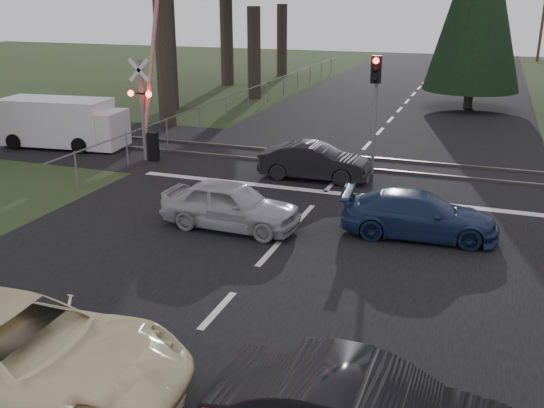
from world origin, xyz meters
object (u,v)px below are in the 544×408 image
at_px(dark_car_far, 314,162).
at_px(white_van, 65,123).
at_px(utility_pole_far, 544,10).
at_px(traffic_signal_center, 375,95).
at_px(cream_coupe, 9,354).
at_px(silver_car, 231,205).
at_px(blue_sedan, 419,215).
at_px(crossing_signal, 148,107).

distance_m(dark_car_far, white_van, 11.00).
relative_size(utility_pole_far, dark_car_far, 2.42).
height_order(traffic_signal_center, dark_car_far, traffic_signal_center).
distance_m(traffic_signal_center, cream_coupe, 14.69).
height_order(dark_car_far, white_van, white_van).
relative_size(silver_car, white_van, 0.72).
relative_size(cream_coupe, dark_car_far, 1.53).
distance_m(silver_car, dark_car_far, 5.28).
bearing_deg(blue_sedan, silver_car, 97.85).
bearing_deg(silver_car, traffic_signal_center, -19.82).
height_order(utility_pole_far, silver_car, utility_pole_far).
xyz_separation_m(traffic_signal_center, cream_coupe, (-2.80, -14.28, -2.01)).
xyz_separation_m(silver_car, dark_car_far, (0.83, 5.21, -0.03)).
distance_m(blue_sedan, white_van, 15.80).
height_order(blue_sedan, white_van, white_van).
bearing_deg(traffic_signal_center, crossing_signal, -173.85).
xyz_separation_m(cream_coupe, white_van, (-9.89, 14.15, 0.22)).
xyz_separation_m(crossing_signal, traffic_signal_center, (8.27, 0.89, 0.75)).
relative_size(dark_car_far, white_van, 0.71).
relative_size(silver_car, blue_sedan, 0.95).
xyz_separation_m(silver_car, white_van, (-10.11, 6.24, 0.36)).
bearing_deg(traffic_signal_center, blue_sedan, -66.79).
relative_size(traffic_signal_center, blue_sedan, 1.02).
relative_size(crossing_signal, silver_car, 1.84).
relative_size(crossing_signal, blue_sedan, 1.74).
relative_size(cream_coupe, silver_car, 1.50).
bearing_deg(utility_pole_far, cream_coupe, -99.97).
bearing_deg(crossing_signal, silver_car, -43.86).
distance_m(silver_car, white_van, 11.89).
distance_m(silver_car, blue_sedan, 4.95).
distance_m(traffic_signal_center, silver_car, 7.20).
bearing_deg(crossing_signal, white_van, 170.26).
bearing_deg(dark_car_far, traffic_signal_center, -59.24).
bearing_deg(silver_car, utility_pole_far, -9.07).
height_order(traffic_signal_center, utility_pole_far, utility_pole_far).
xyz_separation_m(traffic_signal_center, blue_sedan, (2.25, -5.26, -2.22)).
bearing_deg(crossing_signal, cream_coupe, -67.77).
relative_size(blue_sedan, dark_car_far, 1.07).
bearing_deg(crossing_signal, blue_sedan, -22.53).
distance_m(utility_pole_far, silver_car, 51.85).
bearing_deg(utility_pole_far, traffic_signal_center, -99.60).
relative_size(utility_pole_far, cream_coupe, 1.58).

